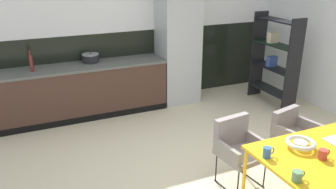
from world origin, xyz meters
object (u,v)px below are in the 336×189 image
mug_wide_latte (267,152)px  bottle_oil_tall (31,63)px  mug_white_ceramic (297,176)px  mug_short_terracotta (323,154)px  open_shelf_unit (274,58)px  refrigerator_column (178,47)px  armchair_corner_seat (237,144)px  fruit_bowl (300,143)px  cooking_pot (91,58)px  armchair_by_stool (293,130)px

mug_wide_latte → bottle_oil_tall: bearing=119.4°
mug_white_ceramic → mug_short_terracotta: mug_short_terracotta is taller
bottle_oil_tall → open_shelf_unit: size_ratio=0.20×
refrigerator_column → mug_wide_latte: (-0.64, -3.32, -0.23)m
armchair_corner_seat → mug_wide_latte: bearing=69.9°
armchair_corner_seat → bottle_oil_tall: 3.34m
fruit_bowl → cooking_pot: cooking_pot is taller
refrigerator_column → armchair_by_stool: 2.67m
refrigerator_column → mug_wide_latte: refrigerator_column is taller
open_shelf_unit → cooking_pot: bearing=-107.0°
fruit_bowl → mug_short_terracotta: bearing=-79.6°
refrigerator_column → open_shelf_unit: refrigerator_column is taller
mug_white_ceramic → bottle_oil_tall: bearing=116.6°
armchair_by_stool → cooking_pot: (-1.95, 2.71, 0.47)m
fruit_bowl → mug_short_terracotta: mug_short_terracotta is taller
mug_white_ceramic → bottle_oil_tall: size_ratio=0.40×
fruit_bowl → mug_short_terracotta: (0.04, -0.24, -0.00)m
mug_white_ceramic → fruit_bowl: bearing=44.0°
armchair_corner_seat → open_shelf_unit: size_ratio=0.49×
refrigerator_column → bottle_oil_tall: (-2.49, -0.03, -0.01)m
mug_short_terracotta → open_shelf_unit: bearing=57.9°
bottle_oil_tall → armchair_by_stool: bearing=-41.6°
open_shelf_unit → mug_white_ceramic: bearing=-36.9°
refrigerator_column → armchair_by_stool: bearing=-81.4°
mug_white_ceramic → cooking_pot: cooking_pot is taller
armchair_corner_seat → open_shelf_unit: open_shelf_unit is taller
armchair_corner_seat → fruit_bowl: fruit_bowl is taller
armchair_by_stool → fruit_bowl: bearing=36.8°
armchair_by_stool → bottle_oil_tall: bottle_oil_tall is taller
bottle_oil_tall → refrigerator_column: bearing=0.6°
refrigerator_column → mug_short_terracotta: (-0.19, -3.55, -0.24)m
refrigerator_column → mug_short_terracotta: size_ratio=16.01×
armchair_by_stool → mug_white_ceramic: mug_white_ceramic is taller
fruit_bowl → open_shelf_unit: bearing=54.8°
mug_white_ceramic → open_shelf_unit: bearing=53.1°
mug_wide_latte → bottle_oil_tall: 3.78m
refrigerator_column → armchair_by_stool: (0.39, -2.59, -0.55)m
mug_white_ceramic → cooking_pot: size_ratio=0.46×
armchair_corner_seat → armchair_by_stool: bearing=176.7°
fruit_bowl → mug_wide_latte: size_ratio=2.38×
armchair_by_stool → open_shelf_unit: (1.13, 1.77, 0.38)m
armchair_corner_seat → mug_wide_latte: (-0.16, -0.67, 0.29)m
fruit_bowl → cooking_pot: bearing=111.2°
fruit_bowl → open_shelf_unit: 3.04m
armchair_corner_seat → mug_short_terracotta: mug_short_terracotta is taller
armchair_corner_seat → armchair_by_stool: 0.88m
cooking_pot → mug_white_ceramic: bearing=-76.7°
mug_short_terracotta → fruit_bowl: bearing=100.4°
refrigerator_column → mug_white_ceramic: (-0.65, -3.71, -0.24)m
armchair_by_stool → mug_short_terracotta: bearing=46.5°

